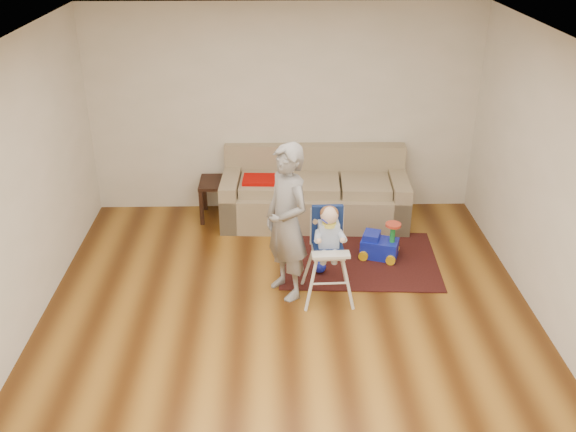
{
  "coord_description": "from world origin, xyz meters",
  "views": [
    {
      "loc": [
        -0.13,
        -5.22,
        3.78
      ],
      "look_at": [
        0.0,
        0.4,
        1.0
      ],
      "focal_mm": 40.0,
      "sensor_mm": 36.0,
      "label": 1
    }
  ],
  "objects_px": {
    "ride_on_toy": "(380,239)",
    "high_chair": "(328,255)",
    "adult": "(287,222)",
    "sofa": "(314,188)",
    "side_table": "(220,199)",
    "toy_ball": "(320,267)"
  },
  "relations": [
    {
      "from": "side_table",
      "to": "toy_ball",
      "type": "relative_size",
      "value": 3.52
    },
    {
      "from": "sofa",
      "to": "side_table",
      "type": "bearing_deg",
      "value": 176.78
    },
    {
      "from": "sofa",
      "to": "ride_on_toy",
      "type": "bearing_deg",
      "value": -52.06
    },
    {
      "from": "ride_on_toy",
      "to": "high_chair",
      "type": "bearing_deg",
      "value": -110.95
    },
    {
      "from": "ride_on_toy",
      "to": "high_chair",
      "type": "xyz_separation_m",
      "value": [
        -0.68,
        -0.81,
        0.27
      ]
    },
    {
      "from": "sofa",
      "to": "side_table",
      "type": "distance_m",
      "value": 1.25
    },
    {
      "from": "sofa",
      "to": "high_chair",
      "type": "distance_m",
      "value": 1.82
    },
    {
      "from": "high_chair",
      "to": "adult",
      "type": "distance_m",
      "value": 0.54
    },
    {
      "from": "sofa",
      "to": "adult",
      "type": "distance_m",
      "value": 1.8
    },
    {
      "from": "side_table",
      "to": "high_chair",
      "type": "distance_m",
      "value": 2.33
    },
    {
      "from": "sofa",
      "to": "high_chair",
      "type": "height_order",
      "value": "high_chair"
    },
    {
      "from": "ride_on_toy",
      "to": "toy_ball",
      "type": "xyz_separation_m",
      "value": [
        -0.72,
        -0.34,
        -0.16
      ]
    },
    {
      "from": "ride_on_toy",
      "to": "high_chair",
      "type": "relative_size",
      "value": 0.43
    },
    {
      "from": "adult",
      "to": "high_chair",
      "type": "bearing_deg",
      "value": 44.51
    },
    {
      "from": "toy_ball",
      "to": "adult",
      "type": "distance_m",
      "value": 0.92
    },
    {
      "from": "sofa",
      "to": "high_chair",
      "type": "relative_size",
      "value": 2.27
    },
    {
      "from": "sofa",
      "to": "toy_ball",
      "type": "xyz_separation_m",
      "value": [
        -0.02,
        -1.34,
        -0.37
      ]
    },
    {
      "from": "high_chair",
      "to": "adult",
      "type": "relative_size",
      "value": 0.63
    },
    {
      "from": "ride_on_toy",
      "to": "sofa",
      "type": "bearing_deg",
      "value": 143.98
    },
    {
      "from": "side_table",
      "to": "adult",
      "type": "relative_size",
      "value": 0.3
    },
    {
      "from": "side_table",
      "to": "high_chair",
      "type": "bearing_deg",
      "value": -57.19
    },
    {
      "from": "high_chair",
      "to": "side_table",
      "type": "bearing_deg",
      "value": 120.73
    }
  ]
}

